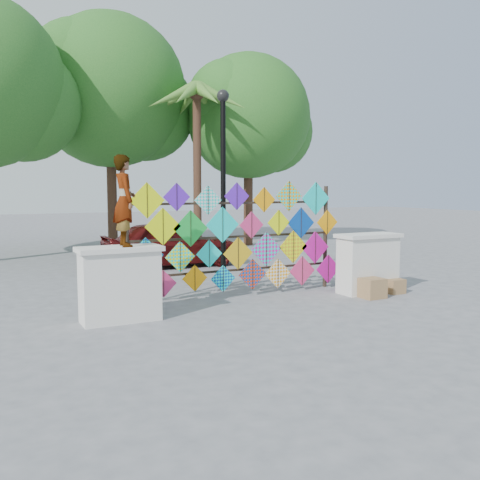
{
  "coord_description": "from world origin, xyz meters",
  "views": [
    {
      "loc": [
        -5.01,
        -9.04,
        2.27
      ],
      "look_at": [
        0.0,
        0.6,
        1.2
      ],
      "focal_mm": 40.0,
      "sensor_mm": 36.0,
      "label": 1
    }
  ],
  "objects_px": {
    "vendor_woman": "(124,201)",
    "lamppost": "(223,169)",
    "kite_rack": "(242,238)",
    "sedan": "(171,243)"
  },
  "relations": [
    {
      "from": "kite_rack",
      "to": "lamppost",
      "type": "distance_m",
      "value": 1.95
    },
    {
      "from": "vendor_woman",
      "to": "lamppost",
      "type": "xyz_separation_m",
      "value": [
        2.9,
        2.2,
        0.64
      ]
    },
    {
      "from": "sedan",
      "to": "lamppost",
      "type": "relative_size",
      "value": 0.88
    },
    {
      "from": "vendor_woman",
      "to": "kite_rack",
      "type": "bearing_deg",
      "value": -68.3
    },
    {
      "from": "vendor_woman",
      "to": "lamppost",
      "type": "distance_m",
      "value": 3.69
    },
    {
      "from": "sedan",
      "to": "lamppost",
      "type": "distance_m",
      "value": 3.97
    },
    {
      "from": "sedan",
      "to": "lamppost",
      "type": "bearing_deg",
      "value": -178.69
    },
    {
      "from": "lamppost",
      "to": "vendor_woman",
      "type": "bearing_deg",
      "value": -142.77
    },
    {
      "from": "sedan",
      "to": "kite_rack",
      "type": "bearing_deg",
      "value": 178.81
    },
    {
      "from": "kite_rack",
      "to": "lamppost",
      "type": "bearing_deg",
      "value": 81.56
    }
  ]
}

